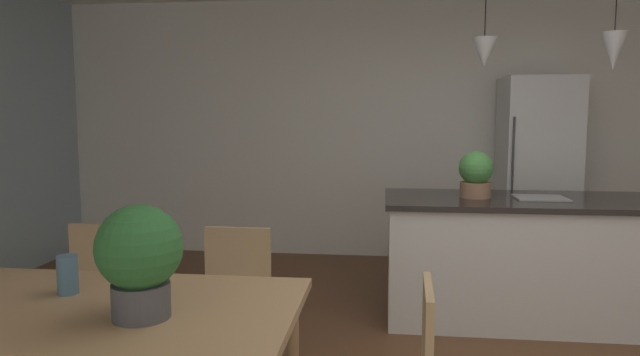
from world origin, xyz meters
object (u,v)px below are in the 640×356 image
Objects in this scene: chair_far_left at (93,298)px; vase_on_dining_table at (68,275)px; refrigerator at (536,175)px; kitchen_island at (539,258)px; dining_table at (78,321)px; chair_far_right at (232,303)px; potted_plant_on_table at (140,256)px; potted_plant_on_island at (476,174)px.

chair_far_left is 5.22× the size of vase_on_dining_table.
kitchen_island is at bearing -102.89° from refrigerator.
chair_far_right is (0.40, 0.84, -0.20)m from dining_table.
vase_on_dining_table reaches higher than chair_far_right.
refrigerator is at bearing 56.96° from potted_plant_on_table.
refrigerator reaches higher than potted_plant_on_island.
refrigerator is 4.38m from vase_on_dining_table.
kitchen_island is 1.21× the size of refrigerator.
potted_plant_on_island is (1.89, 2.11, 0.40)m from dining_table.
refrigerator is (2.27, 2.66, 0.46)m from chair_far_right.
chair_far_right is 2.02× the size of potted_plant_on_table.
potted_plant_on_island is 0.79× the size of potted_plant_on_table.
chair_far_right is 2.04m from potted_plant_on_island.
chair_far_right is at bearing 64.48° from dining_table.
refrigerator is 1.61m from potted_plant_on_island.
potted_plant_on_island is at bearing -180.00° from kitchen_island.
refrigerator is 4.32× the size of potted_plant_on_table.
kitchen_island reaches higher than vase_on_dining_table.
chair_far_right is 1.00× the size of chair_far_left.
kitchen_island is at bearing 38.88° from vase_on_dining_table.
potted_plant_on_table is at bearing -125.09° from potted_plant_on_island.
potted_plant_on_table is (0.73, -0.95, 0.50)m from chair_far_left.
kitchen_island is (1.96, 1.27, -0.01)m from chair_far_right.
kitchen_island is at bearing 33.04° from chair_far_right.
potted_plant_on_table is at bearing -28.45° from vase_on_dining_table.
chair_far_left is at bearing -150.95° from potted_plant_on_island.
potted_plant_on_table reaches higher than kitchen_island.
dining_table is 3.17m from kitchen_island.
kitchen_island is 5.23× the size of potted_plant_on_table.
chair_far_right reaches higher than dining_table.
potted_plant_on_island is (-0.79, -1.39, 0.14)m from refrigerator.
kitchen_island reaches higher than chair_far_left.
potted_plant_on_island reaches higher than chair_far_right.
chair_far_right and chair_far_left have the same top height.
dining_table is at bearing -131.75° from potted_plant_on_island.
potted_plant_on_island is (1.48, 1.27, 0.60)m from chair_far_right.
dining_table is 0.95m from chair_far_right.
vase_on_dining_table is at bearing -67.75° from chair_far_left.
refrigerator is at bearing 77.11° from kitchen_island.
vase_on_dining_table reaches higher than dining_table.
kitchen_island is 1.50m from refrigerator.
chair_far_left reaches higher than dining_table.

